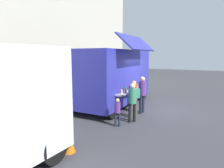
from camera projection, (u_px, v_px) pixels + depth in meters
The scene contains 9 objects.
ground_plane at pixel (157, 109), 10.04m from camera, with size 60.00×60.00×0.00m, color #38383D.
curb_strip at pixel (16, 117), 8.57m from camera, with size 28.00×1.60×0.15m, color #9E998E.
food_truck_main at pixel (113, 76), 10.68m from camera, with size 5.58×3.18×3.65m.
traffic_cone_orange at pixel (69, 143), 5.60m from camera, with size 0.36×0.36×0.55m, color orange.
trash_bin at pixel (112, 84), 15.84m from camera, with size 0.60×0.60×0.94m, color #2C6437.
customer_front_ordering at pixel (142, 91), 9.28m from camera, with size 0.36×0.35×1.73m.
customer_mid_with_backpack at pixel (134, 95), 8.59m from camera, with size 0.50×0.51×1.62m.
customer_rear_waiting at pixel (132, 99), 8.02m from camera, with size 0.33×0.33×1.60m.
child_near_queue at pixel (118, 110), 7.56m from camera, with size 0.22×0.22×1.10m.
Camera 1 is at (-9.71, -2.45, 2.70)m, focal length 32.01 mm.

